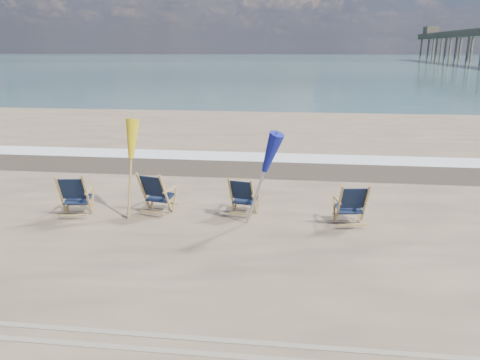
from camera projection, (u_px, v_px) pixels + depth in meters
The scene contains 9 objects.
ocean at pixel (295, 61), 130.32m from camera, with size 400.00×400.00×0.00m, color #3E6267.
surf_foam at pixel (262, 157), 16.07m from camera, with size 200.00×1.40×0.01m, color silver.
wet_sand_strip at pixel (258, 168), 14.64m from camera, with size 200.00×2.60×0.00m, color #42362A.
beach_chair_0 at pixel (87, 196), 10.22m from camera, with size 0.65×0.73×1.02m, color black, non-canonical shape.
beach_chair_1 at pixel (165, 195), 10.29m from camera, with size 0.65×0.73×1.02m, color black, non-canonical shape.
beach_chair_2 at pixel (253, 198), 10.25m from camera, with size 0.59×0.66×0.92m, color black, non-canonical shape.
beach_chair_3 at pixel (365, 205), 9.67m from camera, with size 0.62×0.70×0.97m, color black, non-canonical shape.
umbrella_yellow at pixel (128, 144), 9.98m from camera, with size 0.30×0.30×2.17m.
umbrella_blue at pixel (260, 152), 9.37m from camera, with size 0.30×0.30×2.15m.
Camera 1 is at (1.18, -7.35, 3.64)m, focal length 35.00 mm.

